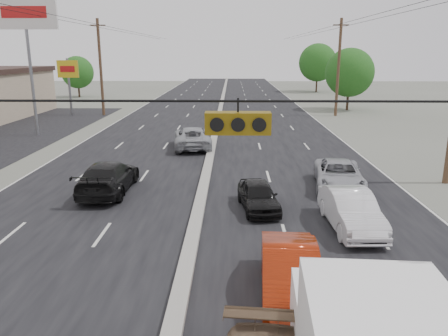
{
  "coord_description": "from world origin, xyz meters",
  "views": [
    {
      "loc": [
        1.41,
        -6.93,
        6.53
      ],
      "look_at": [
        1.1,
        9.49,
        2.2
      ],
      "focal_mm": 35.0,
      "sensor_mm": 36.0,
      "label": 1
    }
  ],
  "objects": [
    {
      "name": "queue_car_b",
      "position": [
        5.95,
        8.78,
        0.73
      ],
      "size": [
        1.73,
        4.49,
        1.46
      ],
      "primitive_type": "imported",
      "rotation": [
        0.0,
        0.0,
        0.04
      ],
      "color": "silver",
      "rests_on": "ground"
    },
    {
      "name": "traffic_signals",
      "position": [
        1.4,
        0.0,
        5.49
      ],
      "size": [
        25.0,
        0.3,
        0.54
      ],
      "color": "black",
      "rests_on": "ground"
    },
    {
      "name": "oncoming_near",
      "position": [
        -4.53,
        13.1,
        0.76
      ],
      "size": [
        2.12,
        5.21,
        1.51
      ],
      "primitive_type": "imported",
      "rotation": [
        0.0,
        0.0,
        3.14
      ],
      "color": "black",
      "rests_on": "ground"
    },
    {
      "name": "road_surface",
      "position": [
        0.0,
        30.0,
        0.0
      ],
      "size": [
        20.0,
        160.0,
        0.02
      ],
      "primitive_type": "cube",
      "color": "black",
      "rests_on": "ground"
    },
    {
      "name": "utility_pole_left_c",
      "position": [
        -12.5,
        40.0,
        5.11
      ],
      "size": [
        1.6,
        0.3,
        10.0
      ],
      "color": "#422D1E",
      "rests_on": "ground"
    },
    {
      "name": "queue_car_a",
      "position": [
        2.54,
        10.82,
        0.62
      ],
      "size": [
        1.94,
        3.79,
        1.23
      ],
      "primitive_type": "imported",
      "rotation": [
        0.0,
        0.0,
        0.14
      ],
      "color": "black",
      "rests_on": "ground"
    },
    {
      "name": "tree_left_far",
      "position": [
        -22.0,
        60.0,
        3.72
      ],
      "size": [
        4.8,
        4.8,
        6.12
      ],
      "color": "#382619",
      "rests_on": "ground"
    },
    {
      "name": "oncoming_far",
      "position": [
        -1.4,
        23.37,
        0.75
      ],
      "size": [
        3.11,
        5.64,
        1.49
      ],
      "primitive_type": "imported",
      "rotation": [
        0.0,
        0.0,
        3.26
      ],
      "color": "#999CA0",
      "rests_on": "ground"
    },
    {
      "name": "pole_sign_billboard",
      "position": [
        -14.5,
        28.0,
        8.87
      ],
      "size": [
        5.0,
        0.25,
        11.0
      ],
      "color": "slate",
      "rests_on": "ground"
    },
    {
      "name": "center_median",
      "position": [
        0.0,
        30.0,
        0.1
      ],
      "size": [
        0.5,
        160.0,
        0.2
      ],
      "primitive_type": "cube",
      "color": "gray",
      "rests_on": "ground"
    },
    {
      "name": "tree_right_far",
      "position": [
        16.0,
        70.0,
        4.96
      ],
      "size": [
        6.4,
        6.4,
        8.16
      ],
      "color": "#382619",
      "rests_on": "ground"
    },
    {
      "name": "red_sedan",
      "position": [
        3.0,
        3.8,
        0.72
      ],
      "size": [
        1.77,
        4.47,
        1.45
      ],
      "primitive_type": "imported",
      "rotation": [
        0.0,
        0.0,
        -0.05
      ],
      "color": "#942109",
      "rests_on": "ground"
    },
    {
      "name": "queue_car_c",
      "position": [
        6.7,
        13.93,
        0.68
      ],
      "size": [
        2.88,
        5.13,
        1.35
      ],
      "primitive_type": "imported",
      "rotation": [
        0.0,
        0.0,
        -0.13
      ],
      "color": "#A4A5AB",
      "rests_on": "ground"
    },
    {
      "name": "tree_right_mid",
      "position": [
        15.0,
        45.0,
        4.34
      ],
      "size": [
        5.6,
        5.6,
        7.14
      ],
      "color": "#382619",
      "rests_on": "ground"
    },
    {
      "name": "utility_pole_right_c",
      "position": [
        12.5,
        40.0,
        5.11
      ],
      "size": [
        1.6,
        0.3,
        10.0
      ],
      "color": "#422D1E",
      "rests_on": "ground"
    },
    {
      "name": "pole_sign_far",
      "position": [
        -16.0,
        40.0,
        4.41
      ],
      "size": [
        2.2,
        0.25,
        6.0
      ],
      "color": "slate",
      "rests_on": "ground"
    }
  ]
}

